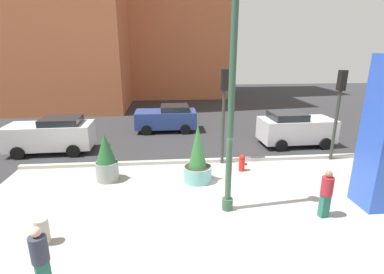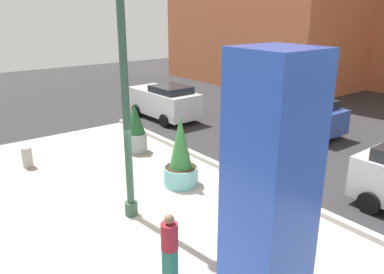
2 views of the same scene
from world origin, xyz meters
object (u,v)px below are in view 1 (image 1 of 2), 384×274
Objects in this scene: potted_plant_by_pillar at (106,159)px; traffic_light_corner at (224,102)px; pedestrian_crossing at (40,257)px; pedestrian_by_curb at (326,192)px; fire_hydrant at (242,163)px; potted_plant_mid_plaza at (198,159)px; concrete_bollard at (42,231)px; traffic_light_far_side at (339,101)px; car_passing_lane at (52,135)px; car_curb_east at (295,129)px; lamp_post at (231,111)px; car_far_lane at (167,118)px.

potted_plant_by_pillar is 5.51m from traffic_light_corner.
pedestrian_crossing is 7.91m from pedestrian_by_curb.
fire_hydrant is 2.79m from traffic_light_corner.
concrete_bollard is (-4.61, -3.50, -0.56)m from potted_plant_mid_plaza.
traffic_light_far_side is (10.26, 1.36, 1.95)m from potted_plant_by_pillar.
traffic_light_corner is (4.95, 1.37, 1.98)m from potted_plant_by_pillar.
car_curb_east is at bearing -0.10° from car_passing_lane.
concrete_bollard is 0.46× the size of pedestrian_crossing.
pedestrian_crossing is (0.70, -1.71, 0.52)m from concrete_bollard.
pedestrian_crossing is (-10.56, -6.98, -1.96)m from traffic_light_far_side.
pedestrian_by_curb reaches higher than concrete_bollard.
potted_plant_mid_plaza is 7.10m from car_curb_east.
lamp_post is 7.15m from traffic_light_far_side.
fire_hydrant is 0.18× the size of traffic_light_corner.
car_far_lane is 0.93× the size of car_passing_lane.
car_curb_east is at bearing 72.89° from pedestrian_by_curb.
concrete_bollard is at bearing -176.18° from pedestrian_by_curb.
traffic_light_far_side is 13.99m from car_passing_lane.
pedestrian_crossing is at bearing -102.13° from car_far_lane.
car_curb_east is (10.44, 7.56, 0.56)m from concrete_bollard.
car_passing_lane is 12.79m from pedestrian_by_curb.
pedestrian_crossing is at bearing -93.04° from potted_plant_by_pillar.
fire_hydrant is at bearing 67.12° from lamp_post.
potted_plant_by_pillar is 5.01m from car_passing_lane.
potted_plant_mid_plaza is 0.61× the size of car_far_lane.
pedestrian_by_curb reaches higher than fire_hydrant.
traffic_light_far_side is at bearing -36.98° from car_far_lane.
traffic_light_corner is at bearing -15.39° from car_passing_lane.
pedestrian_by_curb is (10.69, -7.03, -0.06)m from car_passing_lane.
traffic_light_corner is 2.73× the size of pedestrian_by_curb.
potted_plant_by_pillar is 0.83× the size of potted_plant_mid_plaza.
concrete_bollard is 0.48× the size of pedestrian_by_curb.
pedestrian_by_curb is (-2.16, -7.01, -0.07)m from car_curb_east.
traffic_light_far_side reaches higher than car_passing_lane.
lamp_post reaches higher than car_passing_lane.
lamp_post reaches higher than pedestrian_crossing.
car_far_lane is (-3.17, 6.83, 0.49)m from fire_hydrant.
car_far_lane is (-7.79, 5.87, -2.00)m from traffic_light_far_side.
traffic_light_corner reaches higher than concrete_bollard.
car_curb_east is at bearing 26.94° from traffic_light_corner.
car_curb_east is at bearing 40.48° from fire_hydrant.
lamp_post reaches higher than fire_hydrant.
car_curb_east is (4.49, 2.28, -1.96)m from traffic_light_corner.
car_far_lane is at bearing 114.94° from fire_hydrant.
pedestrian_crossing is (-2.76, -12.85, 0.04)m from car_far_lane.
lamp_post reaches higher than concrete_bollard.
concrete_bollard is at bearing 112.33° from pedestrian_crossing.
concrete_bollard is (-1.00, -3.91, -0.54)m from potted_plant_by_pillar.
car_curb_east is 7.33m from pedestrian_by_curb.
lamp_post is 4.21× the size of pedestrian_crossing.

